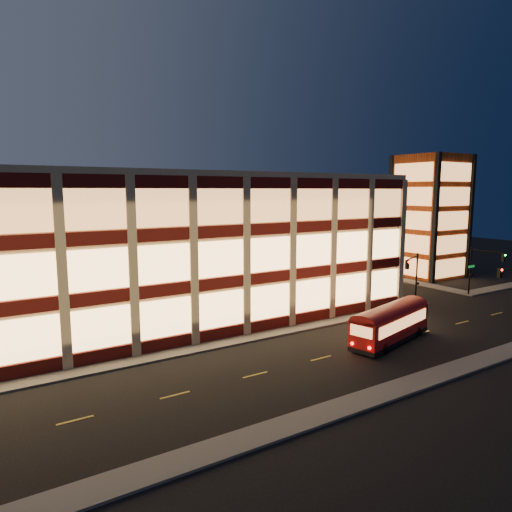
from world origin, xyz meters
TOP-DOWN VIEW (x-y plane):
  - ground at (0.00, 0.00)m, footprint 200.00×200.00m
  - sidewalk_office_south at (-3.00, 1.00)m, footprint 54.00×2.00m
  - sidewalk_office_east at (23.00, 17.00)m, footprint 2.00×30.00m
  - sidewalk_tower_south at (40.00, 1.00)m, footprint 14.00×2.00m
  - sidewalk_tower_west at (34.00, 17.00)m, footprint 2.00×30.00m
  - sidewalk_near at (0.00, -13.00)m, footprint 100.00×2.00m
  - office_building at (-2.91, 16.91)m, footprint 50.45×30.45m
  - stair_tower at (39.95, 11.95)m, footprint 8.60×8.60m
  - traffic_signal_far at (22.21, 0.24)m, footprint 3.79×1.87m
  - traffic_signal_right at (33.50, -0.62)m, footprint 1.20×4.37m
  - trolley_bus at (11.54, -6.15)m, footprint 9.84×4.66m

SIDE VIEW (x-z plane):
  - ground at x=0.00m, z-range 0.00..0.00m
  - sidewalk_office_south at x=-3.00m, z-range 0.00..0.15m
  - sidewalk_office_east at x=23.00m, z-range 0.00..0.15m
  - sidewalk_tower_south at x=40.00m, z-range 0.00..0.15m
  - sidewalk_tower_west at x=34.00m, z-range 0.00..0.15m
  - sidewalk_near at x=0.00m, z-range 0.00..0.15m
  - trolley_bus at x=11.54m, z-range 0.18..3.41m
  - traffic_signal_right at x=33.50m, z-range 1.10..7.10m
  - traffic_signal_far at x=22.21m, z-range 1.11..7.11m
  - office_building at x=-2.91m, z-range 0.00..14.50m
  - stair_tower at x=39.95m, z-range -0.01..17.99m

